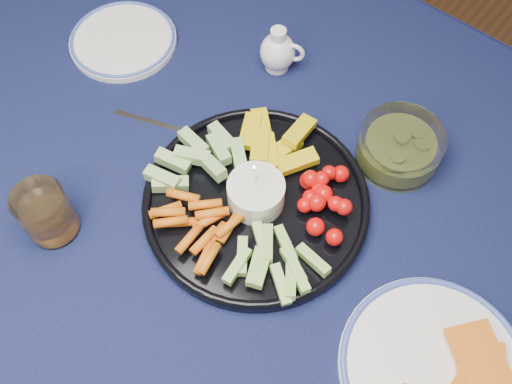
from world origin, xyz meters
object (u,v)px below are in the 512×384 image
Objects in this scene: creamer_pitcher at (278,52)px; cheese_plate at (435,368)px; crudite_platter at (255,199)px; juice_tumbler at (47,215)px; pickle_bowl at (399,148)px; dining_table at (266,221)px; side_plate_extra at (123,40)px.

creamer_pitcher is 0.57m from cheese_plate.
crudite_platter is 1.38× the size of cheese_plate.
creamer_pitcher is at bearing 149.96° from cheese_plate.
juice_tumbler is (-0.06, -0.47, 0.00)m from creamer_pitcher.
creamer_pitcher is at bearing 121.72° from crudite_platter.
pickle_bowl is (0.12, 0.21, 0.01)m from crudite_platter.
side_plate_extra is (-0.41, 0.08, 0.10)m from dining_table.
creamer_pitcher reaches higher than dining_table.
side_plate_extra is (-0.41, 0.11, -0.01)m from crudite_platter.
pickle_bowl is 0.54m from side_plate_extra.
pickle_bowl is (0.12, 0.19, 0.12)m from dining_table.
juice_tumbler reaches higher than pickle_bowl.
pickle_bowl is 0.68× the size of side_plate_extra.
creamer_pitcher is 0.29m from side_plate_extra.
crudite_platter reaches higher than pickle_bowl.
dining_table is at bearing -121.73° from pickle_bowl.
dining_table is 0.30m from creamer_pitcher.
cheese_plate is (0.49, -0.29, -0.02)m from creamer_pitcher.
side_plate_extra is at bearing 165.21° from crudite_platter.
juice_tumbler is (-0.21, -0.25, 0.13)m from dining_table.
crudite_platter is (-0.00, -0.03, 0.11)m from dining_table.
cheese_plate reaches higher than dining_table.
pickle_bowl reaches higher than cheese_plate.
juice_tumbler reaches higher than side_plate_extra.
pickle_bowl reaches higher than side_plate_extra.
cheese_plate is 2.78× the size of juice_tumbler.
creamer_pitcher reaches higher than pickle_bowl.
creamer_pitcher is at bearing 83.23° from juice_tumbler.
juice_tumbler reaches higher than cheese_plate.
pickle_bowl is at bearing 131.11° from cheese_plate.
side_plate_extra is at bearing -168.45° from pickle_bowl.
dining_table is 0.43m from side_plate_extra.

